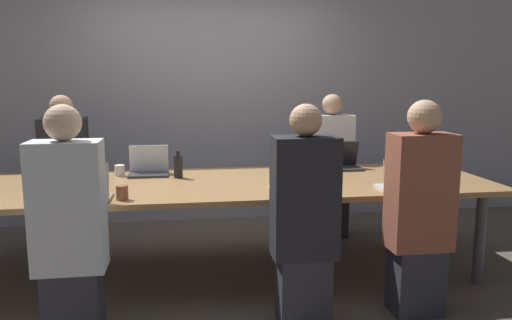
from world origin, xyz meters
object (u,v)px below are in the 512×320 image
object	(u,v)px
person_near_midright	(304,221)
person_near_right	(419,212)
cup_near_left	(122,193)
bottle_far_midleft	(178,166)
person_near_left	(69,231)
laptop_far_right	(342,161)
cup_far_right	(318,166)
stapler	(282,181)
cup_near_right	(430,180)
laptop_far_midleft	(149,166)
person_far_left	(66,176)
person_far_right	(331,169)
cup_far_midleft	(120,170)
laptop_far_left	(57,168)
laptop_near_left	(84,190)
laptop_near_right	(403,181)
laptop_near_midright	(293,182)

from	to	relation	value
person_near_midright	person_near_right	bearing A→B (deg)	-176.94
cup_near_left	bottle_far_midleft	distance (m)	0.79
person_near_left	laptop_far_right	size ratio (longest dim) A/B	4.56
person_near_right	cup_far_right	xyz separation A→B (m)	(-0.35, 1.19, 0.11)
person_near_left	stapler	bearing A→B (deg)	-151.23
cup_near_right	bottle_far_midleft	size ratio (longest dim) A/B	0.43
laptop_far_right	laptop_far_midleft	size ratio (longest dim) A/B	0.94
person_near_left	person_far_left	distance (m)	1.78
person_far_right	cup_far_right	distance (m)	0.58
laptop_far_right	laptop_far_midleft	bearing A→B (deg)	-178.95
person_near_right	cup_far_midleft	xyz separation A→B (m)	(-2.03, 1.21, 0.11)
cup_near_left	person_near_midright	size ratio (longest dim) A/B	0.07
laptop_far_midleft	laptop_far_left	distance (m)	0.75
person_near_midright	laptop_far_midleft	bearing A→B (deg)	-51.44
laptop_near_left	person_near_midright	size ratio (longest dim) A/B	0.24
laptop_near_right	bottle_far_midleft	distance (m)	1.75
cup_near_right	bottle_far_midleft	xyz separation A→B (m)	(-1.85, 0.62, 0.05)
stapler	cup_far_midleft	bearing A→B (deg)	150.40
person_near_right	cup_far_midleft	bearing A→B (deg)	-30.84
person_near_midright	cup_far_midleft	distance (m)	1.78
laptop_far_right	laptop_near_midright	world-z (taller)	same
laptop_far_left	laptop_far_midleft	bearing A→B (deg)	-4.42
laptop_near_right	cup_near_right	world-z (taller)	laptop_near_right
person_near_right	person_far_left	world-z (taller)	person_near_right
laptop_near_left	cup_near_left	distance (m)	0.24
cup_far_right	laptop_near_midright	distance (m)	0.85
laptop_near_left	laptop_near_midright	bearing A→B (deg)	-176.67
person_near_midright	person_far_left	size ratio (longest dim) A/B	1.00
laptop_near_left	bottle_far_midleft	xyz separation A→B (m)	(0.60, 0.71, 0.02)
person_near_left	cup_near_left	bearing A→B (deg)	-120.74
laptop_near_left	person_near_left	world-z (taller)	person_near_left
person_far_right	person_near_midright	world-z (taller)	same
person_far_right	person_near_midright	size ratio (longest dim) A/B	1.00
cup_far_right	laptop_far_right	bearing A→B (deg)	18.25
laptop_near_right	person_far_left	bearing A→B (deg)	-26.49
laptop_far_midleft	person_near_midright	bearing A→B (deg)	-51.44
laptop_far_right	person_far_left	size ratio (longest dim) A/B	0.22
person_near_left	laptop_near_midright	bearing A→B (deg)	-161.00
person_near_right	cup_near_right	xyz separation A→B (m)	(0.30, 0.44, 0.11)
cup_near_right	person_far_left	bearing A→B (deg)	156.78
stapler	cup_far_right	bearing A→B (deg)	41.07
person_near_right	laptop_far_right	distance (m)	1.28
person_near_midright	cup_far_midleft	world-z (taller)	person_near_midright
person_far_right	cup_near_right	bearing A→B (deg)	-72.69
person_near_left	laptop_near_left	bearing A→B (deg)	-91.92
person_near_right	person_far_left	bearing A→B (deg)	-33.13
cup_near_left	laptop_far_right	bearing A→B (deg)	26.50
person_near_left	laptop_far_right	world-z (taller)	person_near_left
laptop_far_left	stapler	distance (m)	1.87
laptop_near_left	stapler	world-z (taller)	laptop_near_left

